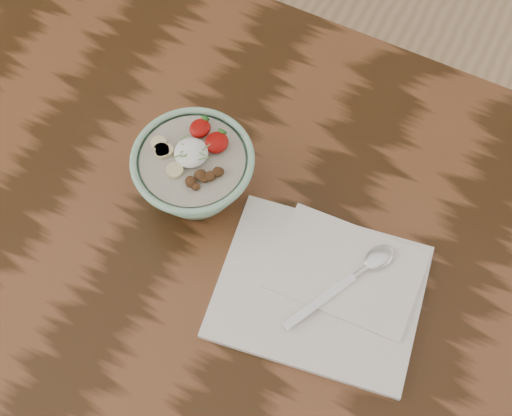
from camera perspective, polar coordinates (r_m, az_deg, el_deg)
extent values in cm
cube|color=#321D0C|center=(107.17, -7.18, -1.12)|extent=(160.00, 90.00, 4.00)
cylinder|color=#4C2D19|center=(184.35, -19.79, 12.25)|extent=(7.00, 7.00, 71.00)
cylinder|color=#8EBF9E|center=(106.27, -4.74, 1.43)|extent=(7.61, 7.61, 1.09)
torus|color=#8EBF9E|center=(98.60, -5.12, 3.90)|extent=(17.29, 17.29, 1.00)
cylinder|color=#B6AE97|center=(99.06, -5.09, 3.73)|extent=(14.67, 14.67, 0.91)
ellipsoid|color=white|center=(98.19, -5.21, 4.41)|extent=(4.74, 4.74, 2.61)
ellipsoid|color=#950906|center=(98.85, -3.17, 5.25)|extent=(3.23, 3.56, 1.78)
cone|color=#286623|center=(99.27, -2.78, 5.98)|extent=(1.40, 1.03, 1.52)
ellipsoid|color=#950906|center=(100.39, -4.51, 6.38)|extent=(2.91, 3.20, 1.60)
cone|color=#286623|center=(100.74, -4.16, 7.03)|extent=(1.40, 1.03, 1.52)
cylinder|color=beige|center=(99.44, -7.57, 4.57)|extent=(2.22, 2.22, 0.70)
cylinder|color=beige|center=(99.29, -7.49, 4.45)|extent=(1.94, 1.94, 0.70)
cylinder|color=beige|center=(97.59, -6.52, 3.01)|extent=(2.35, 2.35, 0.70)
cylinder|color=beige|center=(100.11, -7.78, 5.14)|extent=(2.21, 2.21, 0.70)
cylinder|color=beige|center=(99.36, -7.11, 4.60)|extent=(1.87, 1.87, 0.70)
ellipsoid|color=#4C2B16|center=(96.90, -3.02, 2.97)|extent=(1.68, 1.37, 1.14)
ellipsoid|color=#4C2B16|center=(96.52, -4.12, 2.44)|extent=(2.08, 2.10, 0.93)
ellipsoid|color=#4C2B16|center=(96.65, -4.48, 2.67)|extent=(2.43, 2.42, 0.90)
ellipsoid|color=#4C2B16|center=(96.76, -3.05, 2.90)|extent=(2.23, 2.20, 1.15)
ellipsoid|color=#4C2B16|center=(96.02, -4.85, 1.73)|extent=(1.72, 1.69, 0.81)
ellipsoid|color=#4C2B16|center=(96.24, -5.26, 2.11)|extent=(2.30, 2.32, 0.99)
ellipsoid|color=#4C2B16|center=(96.51, -3.71, 2.56)|extent=(2.21, 2.23, 1.00)
cylinder|color=#5A923D|center=(97.23, -5.62, 4.65)|extent=(0.83, 1.35, 0.23)
cylinder|color=#5A923D|center=(97.51, -5.59, 4.92)|extent=(1.61, 0.37, 0.24)
cylinder|color=#5A923D|center=(97.23, -4.00, 4.89)|extent=(0.71, 1.43, 0.23)
cylinder|color=#5A923D|center=(98.31, -5.71, 5.64)|extent=(0.94, 1.27, 0.23)
cylinder|color=#5A923D|center=(96.76, -5.80, 4.18)|extent=(0.64, 0.90, 0.21)
cylinder|color=#5A923D|center=(96.30, -4.33, 3.95)|extent=(0.84, 0.77, 0.21)
cylinder|color=#5A923D|center=(96.82, -6.31, 4.14)|extent=(0.99, 1.13, 0.23)
cylinder|color=#5A923D|center=(96.82, -5.50, 4.28)|extent=(0.52, 1.04, 0.22)
cylinder|color=#5A923D|center=(96.59, -4.17, 4.26)|extent=(1.48, 0.29, 0.23)
cylinder|color=#5A923D|center=(97.23, -5.67, 4.65)|extent=(0.96, 1.41, 0.23)
cylinder|color=#5A923D|center=(97.10, -5.25, 4.59)|extent=(1.20, 0.32, 0.22)
cube|color=white|center=(99.67, 5.08, -6.67)|extent=(30.91, 26.49, 1.07)
cube|color=white|center=(100.32, 7.24, -4.95)|extent=(20.97, 14.93, 0.64)
cube|color=silver|center=(97.72, 5.12, -7.48)|extent=(6.41, 11.38, 0.37)
cylinder|color=silver|center=(99.89, 8.52, -4.91)|extent=(2.06, 3.16, 0.74)
ellipsoid|color=silver|center=(100.85, 9.83, -3.91)|extent=(5.03, 5.76, 1.00)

